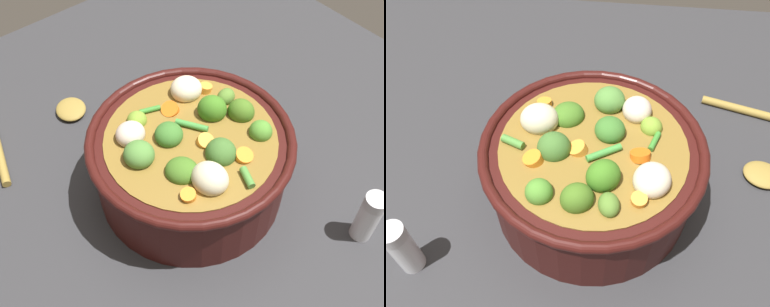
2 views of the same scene
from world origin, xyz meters
TOP-DOWN VIEW (x-y plane):
  - ground_plane at (0.00, 0.00)m, footprint 1.10×1.10m
  - cooking_pot at (0.00, -0.00)m, footprint 0.30×0.30m
  - wooden_spoon at (-0.13, 0.28)m, footprint 0.20×0.24m
  - salt_shaker at (0.14, -0.23)m, footprint 0.03×0.03m

SIDE VIEW (x-z plane):
  - ground_plane at x=0.00m, z-range 0.00..0.00m
  - wooden_spoon at x=-0.13m, z-range 0.00..0.02m
  - salt_shaker at x=0.14m, z-range 0.00..0.09m
  - cooking_pot at x=0.00m, z-range -0.01..0.14m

